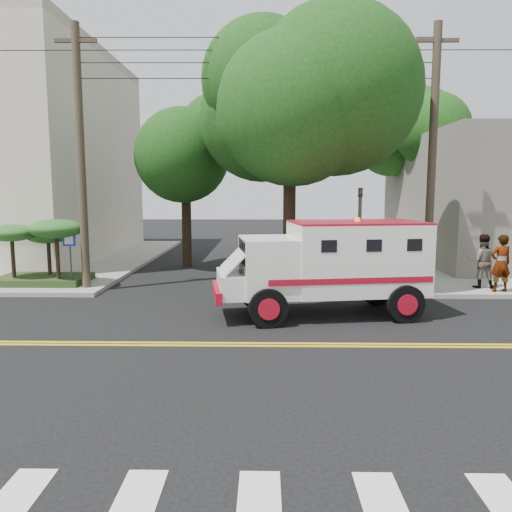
{
  "coord_description": "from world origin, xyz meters",
  "views": [
    {
      "loc": [
        0.66,
        -11.05,
        3.51
      ],
      "look_at": [
        0.39,
        3.45,
        1.6
      ],
      "focal_mm": 35.0,
      "sensor_mm": 36.0,
      "label": 1
    }
  ],
  "objects": [
    {
      "name": "ground",
      "position": [
        0.0,
        0.0,
        0.0
      ],
      "size": [
        100.0,
        100.0,
        0.0
      ],
      "primitive_type": "plane",
      "color": "black",
      "rests_on": "ground"
    },
    {
      "name": "utility_pole_left",
      "position": [
        -5.6,
        6.0,
        4.5
      ],
      "size": [
        0.28,
        0.28,
        9.0
      ],
      "primitive_type": "cylinder",
      "color": "#382D23",
      "rests_on": "ground"
    },
    {
      "name": "utility_pole_right",
      "position": [
        6.3,
        6.2,
        4.5
      ],
      "size": [
        0.28,
        0.28,
        9.0
      ],
      "primitive_type": "cylinder",
      "color": "#382D23",
      "rests_on": "ground"
    },
    {
      "name": "tree_main",
      "position": [
        1.94,
        6.21,
        7.2
      ],
      "size": [
        6.08,
        5.7,
        9.85
      ],
      "color": "black",
      "rests_on": "ground"
    },
    {
      "name": "tree_left",
      "position": [
        -2.68,
        11.79,
        5.73
      ],
      "size": [
        4.48,
        4.2,
        7.7
      ],
      "color": "black",
      "rests_on": "ground"
    },
    {
      "name": "tree_right",
      "position": [
        8.84,
        15.77,
        6.09
      ],
      "size": [
        4.8,
        4.5,
        8.2
      ],
      "color": "black",
      "rests_on": "ground"
    },
    {
      "name": "traffic_signal",
      "position": [
        3.8,
        5.6,
        2.23
      ],
      "size": [
        0.15,
        0.18,
        3.6
      ],
      "color": "#3F3F42",
      "rests_on": "ground"
    },
    {
      "name": "accessibility_sign",
      "position": [
        -6.2,
        6.17,
        1.37
      ],
      "size": [
        0.45,
        0.1,
        2.02
      ],
      "color": "#3F3F42",
      "rests_on": "ground"
    },
    {
      "name": "palm_planter",
      "position": [
        -7.44,
        6.62,
        1.65
      ],
      "size": [
        3.52,
        2.63,
        2.36
      ],
      "color": "#1E3314",
      "rests_on": "sidewalk_nw"
    },
    {
      "name": "armored_truck",
      "position": [
        2.49,
        2.81,
        1.51
      ],
      "size": [
        6.08,
        3.07,
        2.65
      ],
      "rotation": [
        0.0,
        0.0,
        0.15
      ],
      "color": "silver",
      "rests_on": "ground"
    },
    {
      "name": "pedestrian_a",
      "position": [
        8.5,
        5.5,
        1.11
      ],
      "size": [
        0.74,
        0.53,
        1.92
      ],
      "primitive_type": "imported",
      "rotation": [
        0.0,
        0.0,
        3.24
      ],
      "color": "gray",
      "rests_on": "sidewalk_ne"
    },
    {
      "name": "pedestrian_b",
      "position": [
        8.16,
        6.16,
        1.08
      ],
      "size": [
        1.03,
        0.87,
        1.87
      ],
      "primitive_type": "imported",
      "rotation": [
        0.0,
        0.0,
        2.95
      ],
      "color": "gray",
      "rests_on": "sidewalk_ne"
    }
  ]
}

